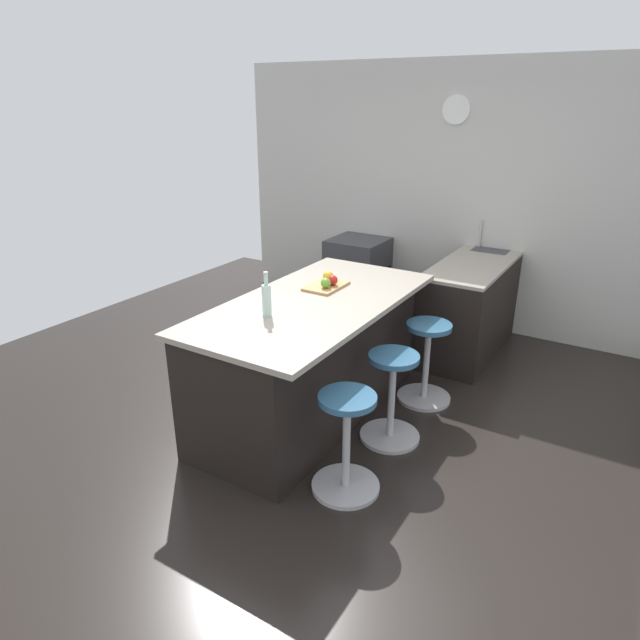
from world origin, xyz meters
TOP-DOWN VIEW (x-y plane):
  - ground_plane at (0.00, 0.00)m, footprint 6.86×6.86m
  - interior_partition_left at (-2.64, 0.00)m, footprint 0.15×4.81m
  - sink_cabinet at (-2.29, 0.62)m, footprint 2.16×0.60m
  - oven_range at (-2.29, -0.80)m, footprint 0.60×0.61m
  - kitchen_island at (-0.10, -0.06)m, footprint 2.11×1.05m
  - stool_by_window at (-0.77, 0.64)m, footprint 0.44×0.44m
  - stool_middle at (-0.10, 0.64)m, footprint 0.44×0.44m
  - stool_near_camera at (0.57, 0.64)m, footprint 0.44×0.44m
  - cutting_board at (-0.41, -0.10)m, footprint 0.36×0.24m
  - apple_red at (-0.43, -0.05)m, footprint 0.08×0.08m
  - apple_yellow at (-0.50, -0.13)m, footprint 0.09×0.09m
  - apple_green at (-0.34, -0.06)m, footprint 0.08×0.08m
  - water_bottle at (0.33, -0.12)m, footprint 0.06×0.06m

SIDE VIEW (x-z plane):
  - ground_plane at x=0.00m, z-range 0.00..0.00m
  - stool_by_window at x=-0.77m, z-range -0.02..0.66m
  - stool_middle at x=-0.10m, z-range -0.02..0.66m
  - stool_near_camera at x=0.57m, z-range -0.02..0.66m
  - oven_range at x=-2.29m, z-range 0.00..0.86m
  - sink_cabinet at x=-2.29m, z-range -0.13..1.04m
  - kitchen_island at x=-0.10m, z-range 0.01..0.96m
  - cutting_board at x=-0.41m, z-range 0.96..0.98m
  - apple_green at x=-0.34m, z-range 0.98..1.05m
  - apple_red at x=-0.43m, z-range 0.98..1.05m
  - apple_yellow at x=-0.50m, z-range 0.98..1.06m
  - water_bottle at x=0.33m, z-range 0.92..1.23m
  - interior_partition_left at x=-2.64m, z-range 0.00..2.71m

